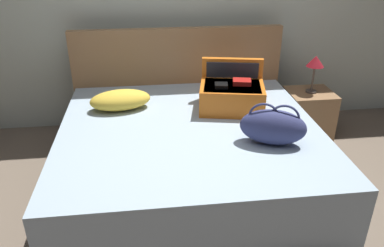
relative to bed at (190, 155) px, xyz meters
name	(u,v)px	position (x,y,z in m)	size (l,w,h in m)	color
ground_plane	(196,213)	(0.00, -0.40, -0.26)	(12.00, 12.00, 0.00)	#6B5B4C
bed	(190,155)	(0.00, 0.00, 0.00)	(2.00, 1.89, 0.51)	#99ADBC
headboard	(178,81)	(0.00, 0.99, 0.27)	(2.04, 0.08, 1.06)	olive
hard_case_large	(232,94)	(0.39, 0.31, 0.39)	(0.60, 0.53, 0.38)	#D16619
duffel_bag	(273,127)	(0.55, -0.32, 0.39)	(0.51, 0.35, 0.31)	navy
pillow_near_headboard	(120,100)	(-0.54, 0.41, 0.34)	(0.51, 0.26, 0.17)	gold
nightstand	(308,113)	(1.28, 0.70, -0.03)	(0.44, 0.40, 0.46)	olive
table_lamp	(315,63)	(1.28, 0.70, 0.50)	(0.16, 0.16, 0.36)	#3F3833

